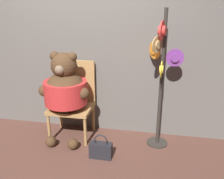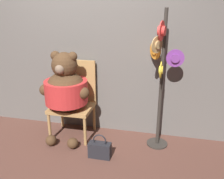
{
  "view_description": "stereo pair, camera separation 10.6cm",
  "coord_description": "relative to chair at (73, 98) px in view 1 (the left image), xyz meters",
  "views": [
    {
      "loc": [
        1.01,
        -2.63,
        1.87
      ],
      "look_at": [
        0.44,
        0.35,
        0.76
      ],
      "focal_mm": 40.0,
      "sensor_mm": 36.0,
      "label": 1
    },
    {
      "loc": [
        1.11,
        -2.61,
        1.87
      ],
      "look_at": [
        0.44,
        0.35,
        0.76
      ],
      "focal_mm": 40.0,
      "sensor_mm": 36.0,
      "label": 2
    }
  ],
  "objects": [
    {
      "name": "chair",
      "position": [
        0.0,
        0.0,
        0.0
      ],
      "size": [
        0.57,
        0.48,
        1.06
      ],
      "color": "#B2844C",
      "rests_on": "ground_plane"
    },
    {
      "name": "ground_plane",
      "position": [
        0.15,
        -0.48,
        -0.55
      ],
      "size": [
        14.0,
        14.0,
        0.0
      ],
      "primitive_type": "plane",
      "color": "brown"
    },
    {
      "name": "wall_back",
      "position": [
        0.15,
        0.25,
        0.7
      ],
      "size": [
        8.0,
        0.1,
        2.51
      ],
      "color": "#66605B",
      "rests_on": "ground_plane"
    },
    {
      "name": "hat_display_rack",
      "position": [
        1.2,
        -0.1,
        0.43
      ],
      "size": [
        0.43,
        0.51,
        1.78
      ],
      "color": "#332D28",
      "rests_on": "ground_plane"
    },
    {
      "name": "teddy_bear",
      "position": [
        -0.04,
        -0.18,
        0.18
      ],
      "size": [
        0.69,
        0.61,
        1.24
      ],
      "color": "#4C331E",
      "rests_on": "ground_plane"
    },
    {
      "name": "handbag_on_ground",
      "position": [
        0.52,
        -0.53,
        -0.45
      ],
      "size": [
        0.28,
        0.12,
        0.32
      ],
      "color": "#232328",
      "rests_on": "ground_plane"
    }
  ]
}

